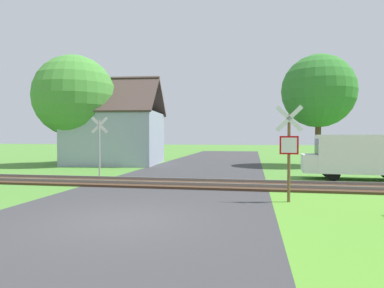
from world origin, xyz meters
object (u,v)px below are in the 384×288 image
at_px(crossing_sign_far, 99,142).
at_px(tree_right, 318,91).
at_px(house, 116,136).
at_px(mail_truck, 357,155).
at_px(stop_sign_near, 289,148).
at_px(tree_left, 74,96).

distance_m(crossing_sign_far, tree_right, 16.08).
bearing_deg(house, tree_right, -2.37).
distance_m(crossing_sign_far, mail_truck, 13.15).
bearing_deg(tree_right, stop_sign_near, -103.45).
relative_size(house, tree_right, 0.93).
relative_size(stop_sign_near, mail_truck, 0.64).
xyz_separation_m(crossing_sign_far, tree_left, (-5.25, 6.88, 3.33)).
bearing_deg(stop_sign_near, tree_left, -35.88).
height_order(crossing_sign_far, tree_right, tree_right).
bearing_deg(mail_truck, tree_left, 76.61).
distance_m(house, tree_right, 15.63).
xyz_separation_m(stop_sign_near, mail_truck, (3.96, 6.68, -0.55)).
distance_m(crossing_sign_far, house, 9.01).
bearing_deg(crossing_sign_far, tree_right, 24.92).
bearing_deg(stop_sign_near, house, -45.25).
distance_m(crossing_sign_far, tree_left, 9.27).
height_order(stop_sign_near, crossing_sign_far, crossing_sign_far).
relative_size(tree_left, mail_truck, 1.64).
xyz_separation_m(stop_sign_near, tree_left, (-14.35, 12.11, 3.39)).
bearing_deg(house, mail_truck, -29.55).
relative_size(crossing_sign_far, tree_left, 0.39).
distance_m(house, tree_left, 4.27).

